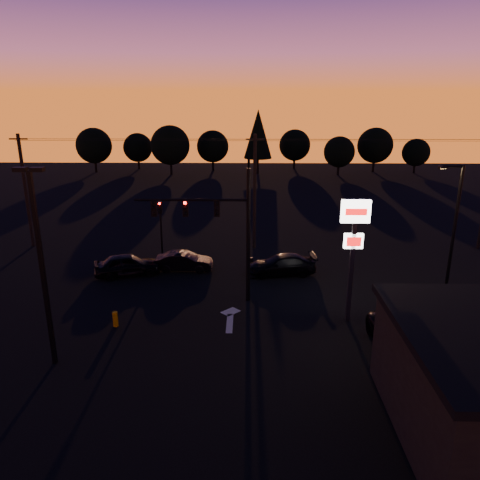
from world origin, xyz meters
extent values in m
plane|color=black|center=(0.00, 0.00, 0.00)|extent=(120.00, 120.00, 0.00)
cube|color=beige|center=(0.50, 1.00, 0.01)|extent=(0.35, 2.20, 0.01)
cube|color=beige|center=(0.50, 2.40, 0.01)|extent=(1.20, 1.20, 0.01)
cylinder|color=black|center=(1.50, 4.00, 4.00)|extent=(0.24, 0.24, 8.00)
cylinder|color=black|center=(1.50, 4.00, 8.20)|extent=(0.14, 0.52, 0.76)
cylinder|color=black|center=(-1.75, 4.00, 6.20)|extent=(6.50, 0.16, 0.16)
cube|color=black|center=(-0.30, 4.00, 5.70)|extent=(0.32, 0.22, 0.95)
sphere|color=black|center=(-0.30, 3.87, 6.05)|extent=(0.18, 0.18, 0.18)
sphere|color=black|center=(-0.30, 3.87, 5.75)|extent=(0.18, 0.18, 0.18)
sphere|color=black|center=(-0.30, 3.87, 5.45)|extent=(0.18, 0.18, 0.18)
cube|color=black|center=(-2.10, 4.00, 5.70)|extent=(0.32, 0.22, 0.95)
sphere|color=#FF0705|center=(-2.10, 3.87, 6.05)|extent=(0.18, 0.18, 0.18)
sphere|color=black|center=(-2.10, 3.87, 5.75)|extent=(0.18, 0.18, 0.18)
sphere|color=black|center=(-2.10, 3.87, 5.45)|extent=(0.18, 0.18, 0.18)
cube|color=black|center=(-3.90, 4.00, 5.70)|extent=(0.32, 0.22, 0.95)
sphere|color=black|center=(-3.90, 3.87, 6.05)|extent=(0.18, 0.18, 0.18)
sphere|color=black|center=(-3.90, 3.87, 5.75)|extent=(0.18, 0.18, 0.18)
sphere|color=black|center=(-3.90, 3.87, 5.45)|extent=(0.18, 0.18, 0.18)
cube|color=black|center=(1.68, 4.00, 2.60)|extent=(0.22, 0.18, 0.28)
cylinder|color=black|center=(-5.00, 11.50, 1.80)|extent=(0.14, 0.14, 3.60)
cube|color=black|center=(-5.00, 11.50, 3.90)|extent=(0.30, 0.20, 0.90)
sphere|color=#FF0705|center=(-5.00, 11.38, 4.22)|extent=(0.18, 0.18, 0.18)
sphere|color=black|center=(-5.00, 11.38, 3.94)|extent=(0.18, 0.18, 0.18)
sphere|color=black|center=(-5.00, 11.38, 3.66)|extent=(0.18, 0.18, 0.18)
cube|color=black|center=(-7.50, -3.00, 4.50)|extent=(0.18, 0.18, 9.00)
cube|color=black|center=(-7.85, -3.00, 9.05)|extent=(0.55, 0.30, 0.18)
cube|color=black|center=(-7.15, -3.00, 9.05)|extent=(0.55, 0.30, 0.18)
cube|color=black|center=(7.00, 1.50, 3.20)|extent=(0.22, 0.22, 6.40)
cube|color=white|center=(7.00, 1.50, 6.20)|extent=(1.50, 0.25, 1.20)
cube|color=red|center=(7.00, 1.36, 6.20)|extent=(1.10, 0.02, 0.35)
cube|color=white|center=(7.00, 1.50, 4.60)|extent=(1.00, 0.22, 0.80)
cube|color=red|center=(7.00, 1.37, 4.60)|extent=(0.75, 0.02, 0.50)
cylinder|color=black|center=(14.00, 5.50, 4.00)|extent=(0.20, 0.20, 8.00)
cylinder|color=black|center=(13.40, 5.50, 7.90)|extent=(1.20, 0.14, 0.14)
cube|color=black|center=(12.80, 5.50, 7.85)|extent=(0.50, 0.22, 0.14)
plane|color=#FFB759|center=(12.80, 5.50, 7.77)|extent=(0.35, 0.35, 0.00)
cylinder|color=black|center=(-16.00, 14.00, 4.50)|extent=(0.26, 0.26, 9.00)
cube|color=black|center=(-16.00, 14.00, 8.60)|extent=(1.40, 0.10, 0.10)
cylinder|color=black|center=(2.00, 14.00, 4.50)|extent=(0.26, 0.26, 9.00)
cube|color=black|center=(2.00, 14.00, 8.60)|extent=(1.40, 0.10, 0.10)
cylinder|color=black|center=(-7.00, 13.40, 8.55)|extent=(18.00, 0.02, 0.02)
cylinder|color=black|center=(-7.00, 14.00, 8.60)|extent=(18.00, 0.02, 0.02)
cylinder|color=black|center=(-7.00, 14.60, 8.55)|extent=(18.00, 0.02, 0.02)
cylinder|color=black|center=(11.00, 13.40, 8.55)|extent=(18.00, 0.02, 0.02)
cylinder|color=black|center=(11.00, 14.00, 8.60)|extent=(18.00, 0.02, 0.02)
cylinder|color=black|center=(11.00, 14.60, 8.55)|extent=(18.00, 0.02, 0.02)
cube|color=black|center=(9.00, -3.48, 1.40)|extent=(2.20, 0.05, 1.60)
cylinder|color=#C67A00|center=(-5.63, 0.59, 0.42)|extent=(0.28, 0.28, 0.83)
cylinder|color=black|center=(-22.00, 50.00, 0.81)|extent=(0.36, 0.36, 1.62)
sphere|color=black|center=(-22.00, 50.00, 4.06)|extent=(5.36, 5.36, 5.36)
cylinder|color=black|center=(-16.00, 53.00, 0.69)|extent=(0.36, 0.36, 1.38)
sphere|color=black|center=(-16.00, 53.00, 3.44)|extent=(4.54, 4.54, 4.54)
cylinder|color=black|center=(-10.00, 48.00, 0.88)|extent=(0.36, 0.36, 1.75)
sphere|color=black|center=(-10.00, 48.00, 4.38)|extent=(5.77, 5.78, 5.78)
cylinder|color=black|center=(-4.00, 52.00, 0.75)|extent=(0.36, 0.36, 1.50)
sphere|color=black|center=(-4.00, 52.00, 3.75)|extent=(4.95, 4.95, 4.95)
cylinder|color=black|center=(3.00, 49.00, 1.19)|extent=(0.36, 0.36, 2.38)
cone|color=black|center=(3.00, 49.00, 5.94)|extent=(4.18, 4.18, 7.12)
cylinder|color=black|center=(9.00, 54.00, 0.75)|extent=(0.36, 0.36, 1.50)
sphere|color=black|center=(9.00, 54.00, 3.75)|extent=(4.95, 4.95, 4.95)
cylinder|color=black|center=(15.00, 48.00, 0.69)|extent=(0.36, 0.36, 1.38)
sphere|color=black|center=(15.00, 48.00, 3.44)|extent=(4.54, 4.54, 4.54)
cylinder|color=black|center=(21.00, 51.00, 0.81)|extent=(0.36, 0.36, 1.62)
sphere|color=black|center=(21.00, 51.00, 4.06)|extent=(5.36, 5.36, 5.36)
cylinder|color=black|center=(27.00, 50.00, 0.62)|extent=(0.36, 0.36, 1.25)
sphere|color=black|center=(27.00, 50.00, 3.12)|extent=(4.12, 4.12, 4.12)
imported|color=black|center=(-6.73, 7.90, 0.75)|extent=(4.75, 2.96, 1.51)
imported|color=black|center=(-3.00, 8.87, 0.66)|extent=(4.01, 1.45, 1.31)
imported|color=black|center=(3.80, 8.25, 0.69)|extent=(4.93, 2.48, 1.37)
imported|color=black|center=(9.14, -1.93, 0.75)|extent=(3.04, 5.64, 1.50)
camera|label=1|loc=(1.42, -21.87, 12.13)|focal=35.00mm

